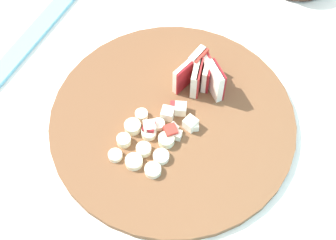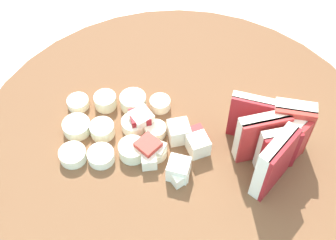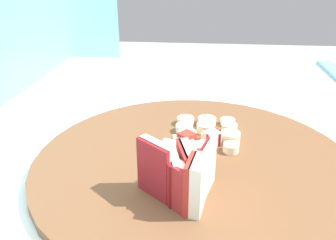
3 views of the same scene
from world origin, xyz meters
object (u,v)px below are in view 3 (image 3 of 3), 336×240
apple_wedge_fan (181,176)px  banana_slice_rows (207,132)px  cutting_board (194,162)px  apple_dice_pile (192,146)px

apple_wedge_fan → banana_slice_rows: size_ratio=0.80×
apple_wedge_fan → banana_slice_rows: (0.16, -0.03, -0.02)m
cutting_board → banana_slice_rows: 0.07m
cutting_board → apple_wedge_fan: 0.10m
apple_dice_pile → apple_wedge_fan: bearing=175.2°
apple_wedge_fan → apple_dice_pile: bearing=-4.8°
cutting_board → apple_wedge_fan: (-0.09, 0.01, 0.04)m
cutting_board → apple_wedge_fan: bearing=172.5°
apple_wedge_fan → cutting_board: bearing=-7.5°
apple_dice_pile → cutting_board: bearing=-168.3°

